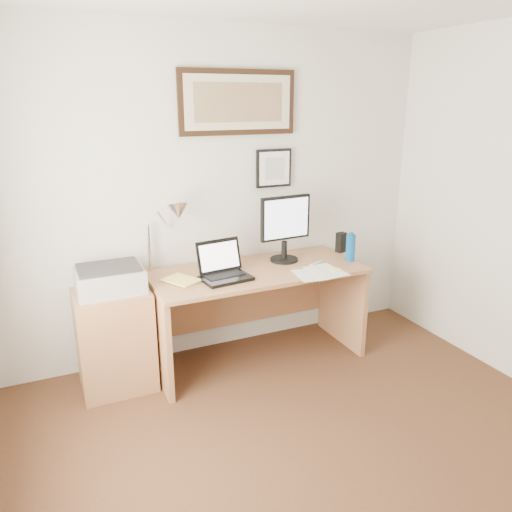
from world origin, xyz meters
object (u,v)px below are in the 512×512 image
water_bottle (351,248)px  printer (110,279)px  desk (253,295)px  lcd_monitor (285,225)px  book (172,284)px  side_cabinet (115,340)px  laptop (223,270)px

water_bottle → printer: water_bottle is taller
water_bottle → desk: bearing=166.1°
lcd_monitor → desk: bearing=-177.0°
water_bottle → book: bearing=178.3°
desk → side_cabinet: bearing=-178.1°
side_cabinet → lcd_monitor: 1.51m
side_cabinet → desk: size_ratio=0.46×
water_bottle → printer: size_ratio=0.48×
side_cabinet → book: (0.40, -0.11, 0.39)m
lcd_monitor → water_bottle: bearing=-23.1°
desk → laptop: (-0.29, -0.15, 0.29)m
desk → printer: bearing=-178.5°
printer → desk: bearing=1.5°
side_cabinet → book: bearing=-15.5°
printer → book: bearing=-16.5°
desk → printer: (-1.07, -0.03, 0.30)m
lcd_monitor → laptop: bearing=-164.4°
book → lcd_monitor: (0.95, 0.16, 0.28)m
lcd_monitor → side_cabinet: bearing=-177.9°
side_cabinet → desk: bearing=1.9°
book → printer: printer is taller
laptop → printer: laptop is taller
printer → water_bottle: bearing=-5.0°
water_bottle → laptop: laptop is taller
printer → lcd_monitor: bearing=1.8°
laptop → lcd_monitor: size_ratio=0.70×
desk → laptop: laptop is taller
water_bottle → lcd_monitor: lcd_monitor is taller
desk → printer: size_ratio=3.64×
book → desk: size_ratio=0.15×
side_cabinet → book: book is taller
side_cabinet → printer: (0.00, 0.01, 0.45)m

